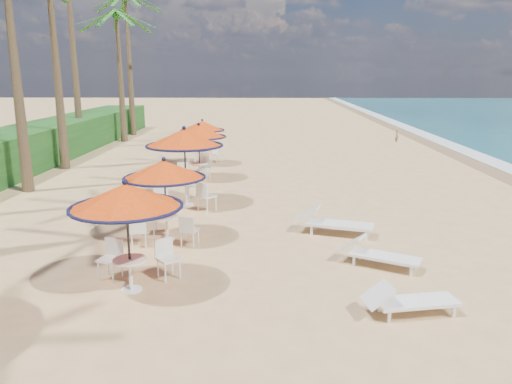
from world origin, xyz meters
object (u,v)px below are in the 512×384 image
Objects in this scene: station_4 at (203,131)px; lounger_mid at (377,253)px; station_1 at (163,180)px; station_2 at (185,148)px; lounger_far at (332,222)px; station_0 at (127,205)px; station_3 at (198,138)px; lounger_near at (407,300)px.

station_4 is 1.17× the size of lounger_mid.
lounger_mid is (5.24, -1.69, -1.34)m from station_1.
lounger_mid is (5.68, -13.04, -1.31)m from station_4.
lounger_far is (4.54, -2.98, -1.60)m from station_2.
station_0 is 1.24× the size of lounger_mid.
station_4 is at bearing 94.52° from station_3.
station_1 is 1.19× the size of lounger_mid.
lounger_mid is (5.40, -9.53, -1.42)m from station_3.
lounger_near is at bearing -60.65° from lounger_mid.
station_4 is (-0.41, 7.71, -0.34)m from station_2.
station_2 is 7.67m from lounger_mid.
station_1 is at bearing 88.68° from station_0.
station_2 reaches higher than station_4.
station_2 is at bearing 90.47° from station_1.
station_3 is 13.20m from lounger_near.
station_0 is 5.66m from lounger_near.
station_1 is at bearing -169.98° from lounger_mid.
station_3 reaches higher than station_1.
station_2 reaches higher than lounger_near.
station_3 is at bearing 91.19° from station_1.
station_2 is at bearing 89.65° from station_0.
station_2 is 7.73m from station_4.
station_2 reaches higher than station_3.
station_2 reaches higher than station_1.
station_1 is at bearing -155.03° from lounger_far.
station_2 is 1.44× the size of lounger_near.
station_3 is at bearing 90.48° from station_0.
lounger_mid is (-0.06, 2.40, 0.01)m from lounger_near.
station_0 is 14.44m from station_4.
station_1 reaches higher than station_4.
station_3 is 1.28× the size of lounger_near.
station_1 is at bearing -89.53° from station_2.
station_2 is 1.41× the size of lounger_mid.
lounger_mid is at bearing -45.30° from station_2.
station_2 reaches higher than lounger_far.
station_1 is 0.95× the size of station_3.
station_2 is at bearing 162.64° from lounger_mid.
lounger_near is at bearing -10.64° from station_0.
station_1 is at bearing 131.39° from lounger_near.
station_3 is 1.07× the size of station_4.
station_3 reaches higher than lounger_near.
station_4 is 1.01× the size of lounger_far.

